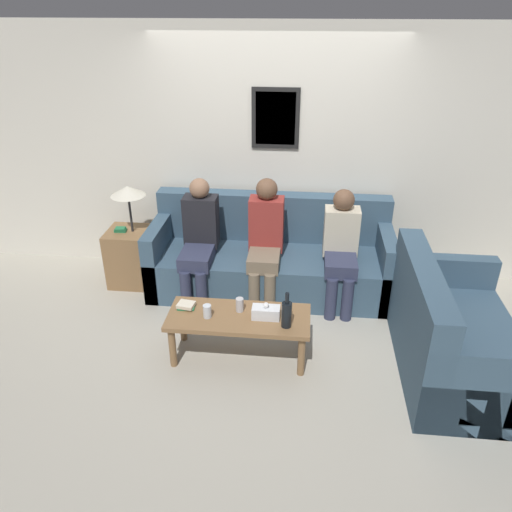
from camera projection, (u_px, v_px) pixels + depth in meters
The scene contains 14 objects.
ground_plane at pixel (266, 314), 4.92m from camera, with size 16.00×16.00×0.00m, color #ADA899.
wall_back at pixel (275, 156), 5.20m from camera, with size 9.00×0.08×2.60m.
couch_main at pixel (270, 260), 5.25m from camera, with size 2.46×0.89×0.95m.
couch_side at pixel (451, 338), 4.04m from camera, with size 0.89×1.48×0.95m.
coffee_table at pixel (239, 321), 4.19m from camera, with size 1.19×0.49×0.42m.
side_table_with_lamp at pixel (131, 251), 5.31m from camera, with size 0.45×0.44×1.10m.
wine_bottle at pixel (287, 314), 3.97m from camera, with size 0.08×0.08×0.31m.
drinking_glass at pixel (207, 311), 4.12m from camera, with size 0.07×0.07×0.11m.
book_stack at pixel (186, 305), 4.25m from camera, with size 0.16×0.14×0.05m.
soda_can at pixel (240, 305), 4.19m from camera, with size 0.07×0.07×0.12m.
tissue_box at pixel (266, 312), 4.11m from camera, with size 0.23×0.12×0.15m.
person_left at pixel (199, 236), 5.00m from camera, with size 0.34×0.66×1.21m.
person_middle at pixel (265, 237), 4.93m from camera, with size 0.34×0.61×1.24m.
person_right at pixel (341, 245), 4.85m from camera, with size 0.34×0.61×1.16m.
Camera 1 is at (0.33, -4.09, 2.79)m, focal length 35.00 mm.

